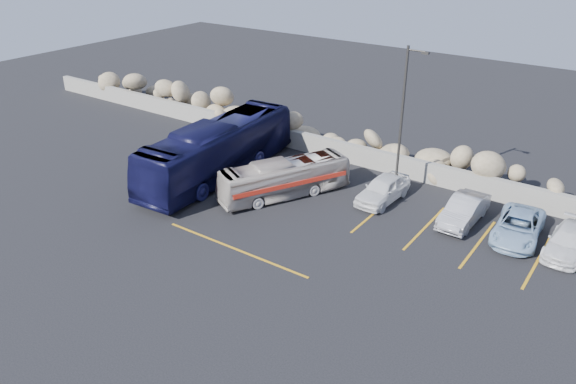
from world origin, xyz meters
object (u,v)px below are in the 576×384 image
Objects in this scene: car_d at (518,227)px; tour_coach at (218,150)px; car_a at (383,189)px; lamppost at (403,119)px; car_b at (464,210)px; car_c at (568,242)px; vintage_bus at (284,178)px.

tour_coach is at bearing -175.56° from car_d.
car_a is at bearing 11.90° from tour_coach.
lamppost is 5.50m from car_b.
car_b is 4.77m from car_c.
vintage_bus is at bearing -143.81° from lamppost.
vintage_bus reaches higher than car_b.
lamppost is at bearing 63.92° from vintage_bus.
car_b is (4.31, 0.13, -0.02)m from car_a.
car_b is 1.03× the size of car_c.
car_c is (9.08, 0.07, -0.11)m from car_a.
lamppost reaches higher than car_c.
lamppost reaches higher than car_a.
tour_coach is at bearing -161.70° from car_a.
car_a is at bearing -105.53° from lamppost.
car_d is at bearing 40.54° from vintage_bus.
car_b reaches higher than car_c.
car_a reaches higher than car_b.
car_c is at bearing 3.35° from car_a.
vintage_bus is (-4.87, -3.56, -3.28)m from lamppost.
tour_coach is at bearing -170.13° from car_c.
vintage_bus is 1.70× the size of car_d.
car_c is at bearing 0.45° from car_b.
car_a reaches higher than car_c.
tour_coach is 16.38m from car_d.
car_c is at bearing -6.39° from lamppost.
lamppost is 2.10× the size of car_c.
car_a is 9.08m from car_c.
car_d reaches higher than car_c.
car_b is (4.02, -0.91, -3.65)m from lamppost.
vintage_bus is at bearing -172.02° from car_d.
vintage_bus is 11.79m from car_d.
tour_coach is (-9.52, -3.58, -2.68)m from lamppost.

